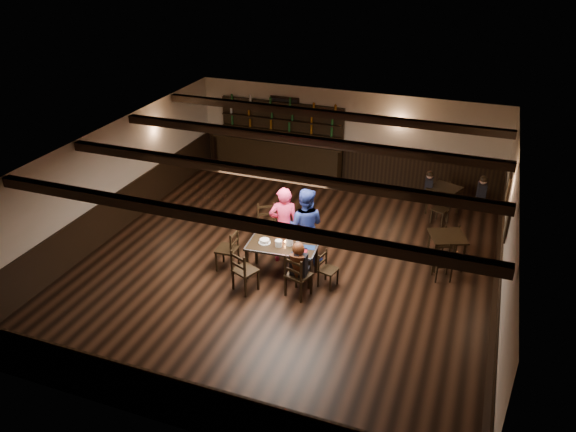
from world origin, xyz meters
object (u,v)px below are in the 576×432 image
(cake, at_px, (265,241))
(bar_counter, at_px, (280,151))
(chair_near_left, at_px, (242,269))
(chair_near_right, at_px, (296,274))
(dining_table, at_px, (282,249))
(man_blue, at_px, (305,226))
(woman_pink, at_px, (284,225))

(cake, relative_size, bar_counter, 0.06)
(chair_near_left, xyz_separation_m, chair_near_right, (1.11, 0.19, 0.01))
(dining_table, distance_m, bar_counter, 5.63)
(dining_table, bearing_deg, chair_near_left, -123.32)
(chair_near_left, bearing_deg, cake, 78.83)
(man_blue, bearing_deg, cake, 44.51)
(chair_near_right, distance_m, woman_pink, 1.51)
(man_blue, bearing_deg, dining_table, 65.66)
(man_blue, bearing_deg, bar_counter, -68.79)
(dining_table, distance_m, chair_near_right, 0.86)
(chair_near_right, relative_size, cake, 3.76)
(dining_table, bearing_deg, cake, -177.68)
(woman_pink, distance_m, man_blue, 0.47)
(woman_pink, bearing_deg, dining_table, 84.60)
(bar_counter, bearing_deg, chair_near_right, -66.05)
(chair_near_left, xyz_separation_m, cake, (0.16, 0.83, 0.23))
(dining_table, distance_m, chair_near_left, 1.02)
(chair_near_right, bearing_deg, cake, 146.08)
(cake, distance_m, bar_counter, 5.52)
(dining_table, xyz_separation_m, man_blue, (0.25, 0.77, 0.23))
(chair_near_left, bearing_deg, woman_pink, 76.03)
(chair_near_left, relative_size, bar_counter, 0.24)
(woman_pink, xyz_separation_m, man_blue, (0.44, 0.15, -0.01))
(dining_table, height_order, bar_counter, bar_counter)
(chair_near_right, relative_size, bar_counter, 0.24)
(chair_near_left, distance_m, man_blue, 1.84)
(bar_counter, bearing_deg, dining_table, -68.51)
(man_blue, height_order, cake, man_blue)
(woman_pink, bearing_deg, chair_near_right, 97.84)
(chair_near_right, relative_size, man_blue, 0.55)
(chair_near_left, height_order, chair_near_right, chair_near_right)
(chair_near_right, height_order, man_blue, man_blue)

